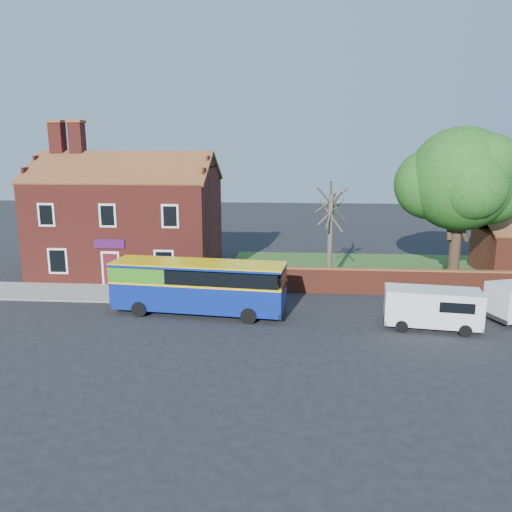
{
  "coord_description": "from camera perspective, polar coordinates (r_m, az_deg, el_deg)",
  "views": [
    {
      "loc": [
        4.82,
        -22.82,
        8.67
      ],
      "look_at": [
        2.57,
        5.0,
        2.69
      ],
      "focal_mm": 35.0,
      "sensor_mm": 36.0,
      "label": 1
    }
  ],
  "objects": [
    {
      "name": "bus",
      "position": [
        26.89,
        -7.18,
        -3.23
      ],
      "size": [
        9.44,
        3.3,
        2.82
      ],
      "rotation": [
        0.0,
        0.0,
        -0.11
      ],
      "color": "navy",
      "rests_on": "ground"
    },
    {
      "name": "van_near",
      "position": [
        26.04,
        19.51,
        -5.49
      ],
      "size": [
        4.73,
        2.39,
        1.99
      ],
      "rotation": [
        0.0,
        0.0,
        -0.13
      ],
      "color": "silver",
      "rests_on": "ground"
    },
    {
      "name": "pavement",
      "position": [
        32.1,
        -17.22,
        -4.02
      ],
      "size": [
        18.0,
        3.5,
        0.12
      ],
      "primitive_type": "cube",
      "color": "gray",
      "rests_on": "ground"
    },
    {
      "name": "ground",
      "position": [
        24.89,
        -6.91,
        -8.39
      ],
      "size": [
        120.0,
        120.0,
        0.0
      ],
      "primitive_type": "plane",
      "color": "black",
      "rests_on": "ground"
    },
    {
      "name": "bare_tree",
      "position": [
        32.52,
        8.48,
        2.46
      ],
      "size": [
        2.41,
        2.88,
        6.44
      ],
      "color": "#4C4238",
      "rests_on": "ground"
    },
    {
      "name": "grass_strip",
      "position": [
        37.75,
        17.02,
        -1.69
      ],
      "size": [
        26.0,
        12.0,
        0.04
      ],
      "primitive_type": "cube",
      "color": "#426B28",
      "rests_on": "ground"
    },
    {
      "name": "shop_building",
      "position": [
        36.69,
        -14.29,
        3.48
      ],
      "size": [
        12.3,
        8.13,
        10.5
      ],
      "color": "maroon",
      "rests_on": "ground"
    },
    {
      "name": "kerb",
      "position": [
        30.55,
        -18.42,
        -4.9
      ],
      "size": [
        18.0,
        0.15,
        0.14
      ],
      "primitive_type": "cube",
      "color": "slate",
      "rests_on": "ground"
    },
    {
      "name": "boundary_wall",
      "position": [
        31.91,
        19.35,
        -2.86
      ],
      "size": [
        22.0,
        0.38,
        1.6
      ],
      "color": "maroon",
      "rests_on": "ground"
    },
    {
      "name": "large_tree",
      "position": [
        34.6,
        22.36,
        7.79
      ],
      "size": [
        8.29,
        6.56,
        10.11
      ],
      "color": "black",
      "rests_on": "ground"
    }
  ]
}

